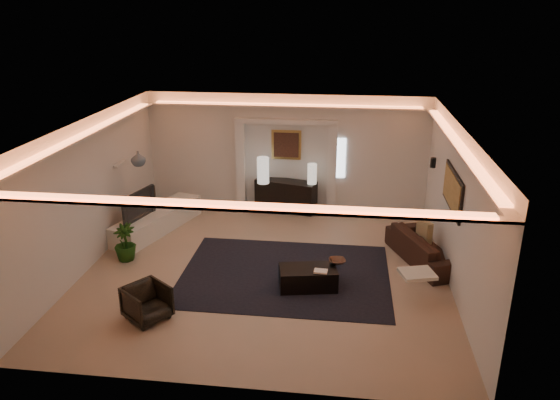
# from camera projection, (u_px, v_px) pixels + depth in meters

# --- Properties ---
(floor) EXTENTS (7.00, 7.00, 0.00)m
(floor) POSITION_uv_depth(u_px,v_px,m) (266.00, 269.00, 10.60)
(floor) COLOR tan
(floor) RESTS_ON ground
(ceiling) EXTENTS (7.00, 7.00, 0.00)m
(ceiling) POSITION_uv_depth(u_px,v_px,m) (265.00, 125.00, 9.59)
(ceiling) COLOR white
(ceiling) RESTS_ON ground
(wall_back) EXTENTS (7.00, 0.00, 7.00)m
(wall_back) POSITION_uv_depth(u_px,v_px,m) (286.00, 152.00, 13.35)
(wall_back) COLOR silver
(wall_back) RESTS_ON ground
(wall_front) EXTENTS (7.00, 0.00, 7.00)m
(wall_front) POSITION_uv_depth(u_px,v_px,m) (225.00, 295.00, 6.84)
(wall_front) COLOR silver
(wall_front) RESTS_ON ground
(wall_left) EXTENTS (0.00, 7.00, 7.00)m
(wall_left) POSITION_uv_depth(u_px,v_px,m) (90.00, 193.00, 10.50)
(wall_left) COLOR silver
(wall_left) RESTS_ON ground
(wall_right) EXTENTS (0.00, 7.00, 7.00)m
(wall_right) POSITION_uv_depth(u_px,v_px,m) (456.00, 209.00, 9.69)
(wall_right) COLOR silver
(wall_right) RESTS_ON ground
(cove_soffit) EXTENTS (7.00, 7.00, 0.04)m
(cove_soffit) POSITION_uv_depth(u_px,v_px,m) (265.00, 140.00, 9.69)
(cove_soffit) COLOR silver
(cove_soffit) RESTS_ON ceiling
(daylight_slit) EXTENTS (0.25, 0.03, 1.00)m
(daylight_slit) POSITION_uv_depth(u_px,v_px,m) (340.00, 158.00, 13.21)
(daylight_slit) COLOR white
(daylight_slit) RESTS_ON wall_back
(area_rug) EXTENTS (4.00, 3.00, 0.01)m
(area_rug) POSITION_uv_depth(u_px,v_px,m) (285.00, 275.00, 10.37)
(area_rug) COLOR black
(area_rug) RESTS_ON ground
(pilaster_left) EXTENTS (0.22, 0.20, 2.20)m
(pilaster_left) POSITION_uv_depth(u_px,v_px,m) (241.00, 165.00, 13.51)
(pilaster_left) COLOR silver
(pilaster_left) RESTS_ON ground
(pilaster_right) EXTENTS (0.22, 0.20, 2.20)m
(pilaster_right) POSITION_uv_depth(u_px,v_px,m) (332.00, 168.00, 13.25)
(pilaster_right) COLOR silver
(pilaster_right) RESTS_ON ground
(alcove_header) EXTENTS (2.52, 0.20, 0.12)m
(alcove_header) POSITION_uv_depth(u_px,v_px,m) (286.00, 122.00, 12.98)
(alcove_header) COLOR silver
(alcove_header) RESTS_ON wall_back
(painting_frame) EXTENTS (0.74, 0.04, 0.74)m
(painting_frame) POSITION_uv_depth(u_px,v_px,m) (286.00, 145.00, 13.26)
(painting_frame) COLOR tan
(painting_frame) RESTS_ON wall_back
(painting_canvas) EXTENTS (0.62, 0.02, 0.62)m
(painting_canvas) POSITION_uv_depth(u_px,v_px,m) (286.00, 145.00, 13.23)
(painting_canvas) COLOR #4C2D1E
(painting_canvas) RESTS_ON wall_back
(art_panel_frame) EXTENTS (0.04, 1.64, 0.74)m
(art_panel_frame) POSITION_uv_depth(u_px,v_px,m) (453.00, 190.00, 9.89)
(art_panel_frame) COLOR black
(art_panel_frame) RESTS_ON wall_right
(art_panel_gold) EXTENTS (0.02, 1.50, 0.62)m
(art_panel_gold) POSITION_uv_depth(u_px,v_px,m) (452.00, 190.00, 9.89)
(art_panel_gold) COLOR tan
(art_panel_gold) RESTS_ON wall_right
(wall_sconce) EXTENTS (0.12, 0.12, 0.22)m
(wall_sconce) POSITION_uv_depth(u_px,v_px,m) (433.00, 163.00, 11.67)
(wall_sconce) COLOR black
(wall_sconce) RESTS_ON wall_right
(wall_niche) EXTENTS (0.10, 0.55, 0.04)m
(wall_niche) POSITION_uv_depth(u_px,v_px,m) (120.00, 163.00, 11.73)
(wall_niche) COLOR silver
(wall_niche) RESTS_ON wall_left
(console) EXTENTS (1.60, 0.86, 0.76)m
(console) POSITION_uv_depth(u_px,v_px,m) (286.00, 195.00, 13.48)
(console) COLOR black
(console) RESTS_ON ground
(lamp_left) EXTENTS (0.35, 0.35, 0.65)m
(lamp_left) POSITION_uv_depth(u_px,v_px,m) (263.00, 171.00, 13.08)
(lamp_left) COLOR silver
(lamp_left) RESTS_ON console
(lamp_right) EXTENTS (0.27, 0.27, 0.50)m
(lamp_right) POSITION_uv_depth(u_px,v_px,m) (312.00, 172.00, 13.03)
(lamp_right) COLOR beige
(lamp_right) RESTS_ON console
(media_ledge) EXTENTS (1.44, 2.70, 0.49)m
(media_ledge) POSITION_uv_depth(u_px,v_px,m) (158.00, 221.00, 12.34)
(media_ledge) COLOR silver
(media_ledge) RESTS_ON ground
(tv) EXTENTS (1.10, 0.43, 0.63)m
(tv) POSITION_uv_depth(u_px,v_px,m) (135.00, 205.00, 11.78)
(tv) COLOR black
(tv) RESTS_ON media_ledge
(figurine) EXTENTS (0.18, 0.18, 0.38)m
(figurine) POSITION_uv_depth(u_px,v_px,m) (153.00, 194.00, 12.85)
(figurine) COLOR #362112
(figurine) RESTS_ON media_ledge
(ginger_jar) EXTENTS (0.39, 0.39, 0.33)m
(ginger_jar) POSITION_uv_depth(u_px,v_px,m) (138.00, 159.00, 11.42)
(ginger_jar) COLOR #4F5B69
(ginger_jar) RESTS_ON wall_niche
(plant) EXTENTS (0.48, 0.48, 0.77)m
(plant) POSITION_uv_depth(u_px,v_px,m) (125.00, 243.00, 10.85)
(plant) COLOR #17390C
(plant) RESTS_ON ground
(sofa) EXTENTS (2.17, 1.50, 0.59)m
(sofa) POSITION_uv_depth(u_px,v_px,m) (425.00, 248.00, 10.83)
(sofa) COLOR #473123
(sofa) RESTS_ON ground
(throw_blanket) EXTENTS (0.68, 0.61, 0.06)m
(throw_blanket) POSITION_uv_depth(u_px,v_px,m) (417.00, 274.00, 9.26)
(throw_blanket) COLOR beige
(throw_blanket) RESTS_ON sofa
(throw_pillow) EXTENTS (0.29, 0.47, 0.45)m
(throw_pillow) POSITION_uv_depth(u_px,v_px,m) (424.00, 231.00, 11.01)
(throw_pillow) COLOR #9F8656
(throw_pillow) RESTS_ON sofa
(coffee_table) EXTENTS (1.14, 0.76, 0.39)m
(coffee_table) POSITION_uv_depth(u_px,v_px,m) (308.00, 278.00, 9.84)
(coffee_table) COLOR black
(coffee_table) RESTS_ON ground
(bowl) EXTENTS (0.37, 0.37, 0.08)m
(bowl) POSITION_uv_depth(u_px,v_px,m) (337.00, 261.00, 9.95)
(bowl) COLOR #492D1F
(bowl) RESTS_ON coffee_table
(magazine) EXTENTS (0.25, 0.19, 0.03)m
(magazine) POSITION_uv_depth(u_px,v_px,m) (321.00, 271.00, 9.63)
(magazine) COLOR #F8E1C6
(magazine) RESTS_ON coffee_table
(armchair) EXTENTS (0.92, 0.91, 0.60)m
(armchair) POSITION_uv_depth(u_px,v_px,m) (147.00, 303.00, 8.83)
(armchair) COLOR black
(armchair) RESTS_ON ground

